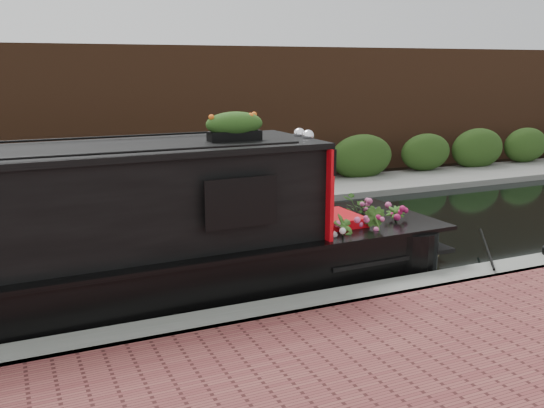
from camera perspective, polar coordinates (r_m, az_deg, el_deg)
name	(u,v)px	position (r m, az deg, el deg)	size (l,w,h in m)	color
ground	(209,255)	(11.35, -5.93, -4.80)	(80.00, 80.00, 0.00)	black
near_bank_coping	(286,322)	(8.48, 1.31, -11.04)	(40.00, 0.60, 0.50)	slate
far_bank_path	(155,208)	(15.26, -10.94, -0.35)	(40.00, 2.40, 0.34)	slate
far_hedge	(147,201)	(16.11, -11.69, 0.32)	(40.00, 1.10, 2.80)	#244115
far_brick_wall	(131,186)	(18.13, -13.17, 1.64)	(40.00, 1.00, 8.00)	#4C2B19
narrowboat	(8,260)	(8.86, -23.61, -4.88)	(12.93, 2.61, 3.01)	black
rope_fender	(425,248)	(11.41, 14.21, -4.00)	(0.40, 0.40, 0.40)	olive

